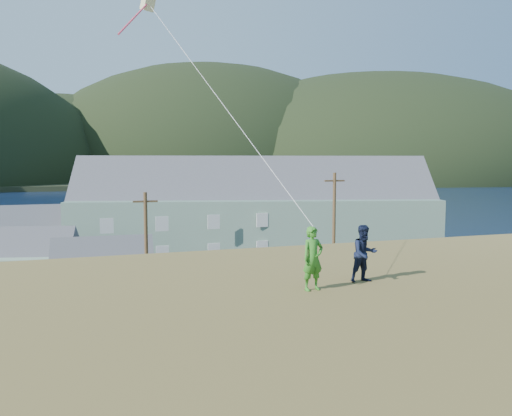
{
  "coord_description": "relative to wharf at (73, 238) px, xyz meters",
  "views": [
    {
      "loc": [
        -3.04,
        -31.48,
        10.61
      ],
      "look_at": [
        3.19,
        -12.33,
        8.8
      ],
      "focal_mm": 35.0,
      "sensor_mm": 36.0,
      "label": 1
    }
  ],
  "objects": [
    {
      "name": "ground",
      "position": [
        6.0,
        -40.0,
        -0.45
      ],
      "size": [
        900.0,
        900.0,
        0.0
      ],
      "primitive_type": "plane",
      "color": "#0A1638",
      "rests_on": "ground"
    },
    {
      "name": "grass_strip",
      "position": [
        6.0,
        -42.0,
        -0.4
      ],
      "size": [
        110.0,
        8.0,
        0.1
      ],
      "primitive_type": "cube",
      "color": "#4C3D19",
      "rests_on": "ground"
    },
    {
      "name": "waterfront_lot",
      "position": [
        6.0,
        -23.0,
        -0.39
      ],
      "size": [
        72.0,
        36.0,
        0.12
      ],
      "primitive_type": "cube",
      "color": "#28282B",
      "rests_on": "ground"
    },
    {
      "name": "wharf",
      "position": [
        0.0,
        0.0,
        0.0
      ],
      "size": [
        26.0,
        14.0,
        0.9
      ],
      "primitive_type": "cube",
      "color": "gray",
      "rests_on": "ground"
    },
    {
      "name": "far_shore",
      "position": [
        6.0,
        290.0,
        0.55
      ],
      "size": [
        900.0,
        320.0,
        2.0
      ],
      "primitive_type": "cube",
      "color": "black",
      "rests_on": "ground"
    },
    {
      "name": "far_hills",
      "position": [
        41.59,
        239.38,
        1.55
      ],
      "size": [
        760.0,
        265.0,
        143.0
      ],
      "color": "black",
      "rests_on": "ground"
    },
    {
      "name": "lodge",
      "position": [
        19.97,
        -18.74,
        4.85
      ],
      "size": [
        40.75,
        20.27,
        13.81
      ],
      "rotation": [
        0.0,
        0.0,
        -0.25
      ],
      "color": "slate",
      "rests_on": "waterfront_lot"
    },
    {
      "name": "shed_palegreen_near",
      "position": [
        -3.06,
        -26.39,
        1.95
      ],
      "size": [
        9.71,
        7.19,
        6.34
      ],
      "rotation": [
        0.0,
        0.0,
        -0.22
      ],
      "color": "gray",
      "rests_on": "waterfront_lot"
    },
    {
      "name": "shed_white",
      "position": [
        3.46,
        -32.31,
        1.87
      ],
      "size": [
        7.71,
        5.27,
        6.0
      ],
      "rotation": [
        0.0,
        0.0,
        -0.04
      ],
      "color": "silver",
      "rests_on": "waterfront_lot"
    },
    {
      "name": "shed_palegreen_far",
      "position": [
        -0.67,
        -15.55,
        2.45
      ],
      "size": [
        11.36,
        6.62,
        7.6
      ],
      "rotation": [
        0.0,
        0.0,
        0.01
      ],
      "color": "gray",
      "rests_on": "waterfront_lot"
    },
    {
      "name": "utility_poles",
      "position": [
        5.21,
        -38.5,
        4.13
      ],
      "size": [
        33.23,
        0.24,
        9.81
      ],
      "color": "#47331E",
      "rests_on": "waterfront_lot"
    },
    {
      "name": "parked_cars",
      "position": [
        -1.67,
        -19.9,
        0.4
      ],
      "size": [
        24.8,
        13.43,
        1.58
      ],
      "color": "#AF1615",
      "rests_on": "waterfront_lot"
    },
    {
      "name": "kite_flyer_green",
      "position": [
        8.49,
        -59.41,
        7.61
      ],
      "size": [
        0.7,
        0.52,
        1.73
      ],
      "primitive_type": "imported",
      "rotation": [
        0.0,
        0.0,
        0.19
      ],
      "color": "#2F7921",
      "rests_on": "hillside"
    },
    {
      "name": "kite_flyer_navy",
      "position": [
        10.29,
        -59.01,
        7.58
      ],
      "size": [
        0.83,
        0.66,
        1.65
      ],
      "primitive_type": "imported",
      "rotation": [
        0.0,
        0.0,
        0.04
      ],
      "color": "black",
      "rests_on": "hillside"
    },
    {
      "name": "kite_rig",
      "position": [
        4.98,
        -52.77,
        15.7
      ],
      "size": [
        2.38,
        3.79,
        10.81
      ],
      "color": "beige",
      "rests_on": "ground"
    }
  ]
}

